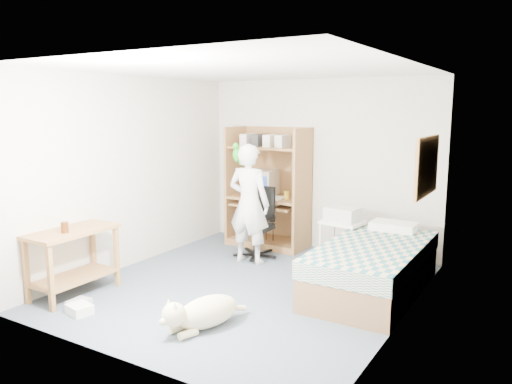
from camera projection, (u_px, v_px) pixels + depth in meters
floor at (248, 287)px, 5.87m from camera, size 4.00×4.00×0.00m
wall_back at (319, 165)px, 7.35m from camera, size 3.60×0.02×2.50m
wall_right at (407, 197)px, 4.74m from camera, size 0.02×4.00×2.50m
wall_left at (132, 172)px, 6.58m from camera, size 0.02×4.00×2.50m
ceiling at (247, 69)px, 5.45m from camera, size 3.60×4.00×0.02m
computer_hutch at (269, 192)px, 7.56m from camera, size 1.20×0.63×1.80m
bed at (373, 267)px, 5.68m from camera, size 1.02×2.02×0.66m
side_desk at (73, 252)px, 5.56m from camera, size 0.50×1.00×0.75m
corkboard at (427, 166)px, 5.48m from camera, size 0.04×0.94×0.66m
office_chair at (257, 232)px, 7.06m from camera, size 0.55×0.55×0.97m
person at (249, 204)px, 6.70m from camera, size 0.61×0.42×1.62m
parrot at (237, 153)px, 6.70m from camera, size 0.12×0.21×0.33m
dog at (203, 312)px, 4.75m from camera, size 0.52×0.96×0.37m
printer_cart at (342, 236)px, 6.58m from camera, size 0.57×0.48×0.62m
printer at (343, 214)px, 6.53m from camera, size 0.46×0.37×0.18m
crt_monitor at (262, 182)px, 7.60m from camera, size 0.44×0.46×0.38m
keyboard at (264, 204)px, 7.45m from camera, size 0.47×0.23×0.03m
pencil_cup at (287, 195)px, 7.31m from camera, size 0.08×0.08×0.12m
drink_glass at (65, 227)px, 5.38m from camera, size 0.08×0.08×0.12m
floor_box_a at (80, 309)px, 5.10m from camera, size 0.29×0.25×0.10m
floor_box_b at (79, 304)px, 5.27m from camera, size 0.19×0.23×0.08m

